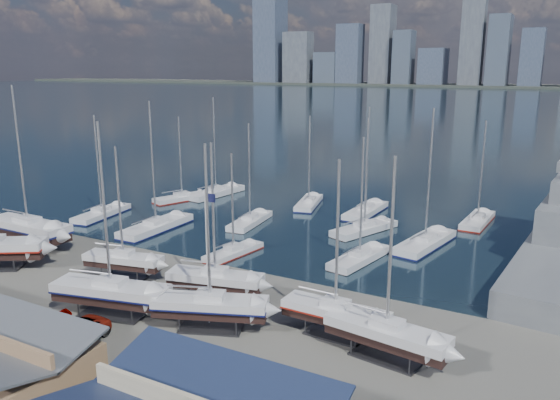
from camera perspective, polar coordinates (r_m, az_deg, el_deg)
The scene contains 27 objects.
ground at distance 50.92m, azimuth -12.40°, elevation -10.13°, with size 1400.00×1400.00×0.00m, color #605E59.
water at distance 346.77m, azimuth 23.67°, elevation 9.23°, with size 1400.00×600.00×0.40m, color #172A36.
far_shore at distance 605.87m, azimuth 26.06°, elevation 10.56°, with size 1400.00×80.00×2.20m, color #2D332D.
skyline at distance 600.08m, azimuth 25.65°, elevation 14.24°, with size 639.14×43.80×107.69m.
sailboat_cradle_0 at distance 69.59m, azimuth -24.82°, elevation -2.67°, with size 11.55×3.32×18.44m.
sailboat_cradle_2 at distance 55.92m, azimuth -16.05°, elevation -6.03°, with size 8.19×3.80×13.14m.
sailboat_cradle_3 at distance 48.19m, azimuth -17.25°, elevation -9.16°, with size 10.45×5.02×16.26m.
sailboat_cradle_4 at distance 49.29m, azimuth -6.79°, elevation -8.21°, with size 8.92×4.28×14.18m.
sailboat_cradle_5 at distance 44.15m, azimuth -7.29°, elevation -10.90°, with size 9.45×5.69×14.87m.
sailboat_cradle_6 at distance 42.99m, azimuth 5.81°, elevation -11.63°, with size 8.56×2.64×13.89m.
sailboat_cradle_7 at distance 40.39m, azimuth 11.06°, elevation -13.52°, with size 9.20×3.70×14.70m.
sailboat_moored_0 at distance 79.84m, azimuth -18.11°, elevation -1.48°, with size 4.15×10.17×14.76m.
sailboat_moored_1 at distance 86.47m, azimuth -10.20°, elevation 0.13°, with size 5.79×9.44×13.67m.
sailboat_moored_2 at distance 88.95m, azimuth -6.71°, elevation 0.65°, with size 4.49×11.23×16.49m.
sailboat_moored_3 at distance 71.41m, azimuth -12.80°, elevation -2.89°, with size 3.24×11.46×17.11m.
sailboat_moored_4 at distance 72.47m, azimuth -3.15°, elevation -2.31°, with size 3.64×9.48×13.96m.
sailboat_moored_5 at distance 81.98m, azimuth 3.03°, elevation -0.42°, with size 4.81×9.77×14.07m.
sailboat_moored_6 at distance 60.87m, azimuth -4.88°, elevation -5.52°, with size 3.40×8.21×11.90m.
sailboat_moored_7 at distance 69.69m, azimuth 8.79°, elevation -3.11°, with size 6.14×10.32×15.07m.
sailboat_moored_8 at distance 78.14m, azimuth 8.94°, elevation -1.28°, with size 3.35×10.68×15.82m.
sailboat_moored_9 at distance 59.37m, azimuth 8.31°, elevation -6.10°, with size 4.16×9.59×14.01m.
sailboat_moored_10 at distance 65.60m, azimuth 14.91°, elevation -4.51°, with size 5.05×11.56×16.72m.
sailboat_moored_11 at distance 77.14m, azimuth 19.93°, elevation -2.15°, with size 3.24×9.73×14.33m.
car_a at distance 47.60m, azimuth -23.81°, elevation -11.71°, with size 1.94×4.82×1.64m, color gray.
car_c at distance 44.94m, azimuth -20.87°, elevation -12.99°, with size 2.66×5.78×1.61m, color gray.
car_d at distance 38.29m, azimuth -14.29°, elevation -17.60°, with size 1.91×4.70×1.36m, color gray.
flagpole at distance 43.24m, azimuth -7.57°, elevation -5.18°, with size 0.99×0.12×11.20m.
Camera 1 is at (31.17, -44.76, 20.34)m, focal length 35.00 mm.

